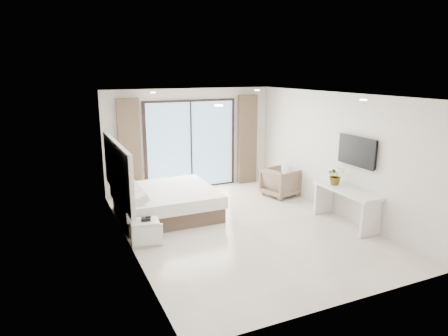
{
  "coord_description": "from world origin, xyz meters",
  "views": [
    {
      "loc": [
        -3.53,
        -6.91,
        3.16
      ],
      "look_at": [
        -0.23,
        0.4,
        1.19
      ],
      "focal_mm": 32.0,
      "sensor_mm": 36.0,
      "label": 1
    }
  ],
  "objects_px": {
    "bed": "(165,202)",
    "console_desk": "(346,198)",
    "nightstand": "(145,232)",
    "armchair": "(281,181)"
  },
  "relations": [
    {
      "from": "nightstand",
      "to": "console_desk",
      "type": "height_order",
      "value": "console_desk"
    },
    {
      "from": "bed",
      "to": "console_desk",
      "type": "distance_m",
      "value": 3.89
    },
    {
      "from": "nightstand",
      "to": "armchair",
      "type": "xyz_separation_m",
      "value": [
        3.87,
        1.49,
        0.17
      ]
    },
    {
      "from": "bed",
      "to": "armchair",
      "type": "distance_m",
      "value": 3.11
    },
    {
      "from": "nightstand",
      "to": "bed",
      "type": "bearing_deg",
      "value": 68.34
    },
    {
      "from": "bed",
      "to": "nightstand",
      "type": "distance_m",
      "value": 1.53
    },
    {
      "from": "nightstand",
      "to": "armchair",
      "type": "bearing_deg",
      "value": 29.7
    },
    {
      "from": "console_desk",
      "to": "armchair",
      "type": "bearing_deg",
      "value": 94.87
    },
    {
      "from": "nightstand",
      "to": "console_desk",
      "type": "bearing_deg",
      "value": -1.68
    },
    {
      "from": "console_desk",
      "to": "armchair",
      "type": "height_order",
      "value": "armchair"
    }
  ]
}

